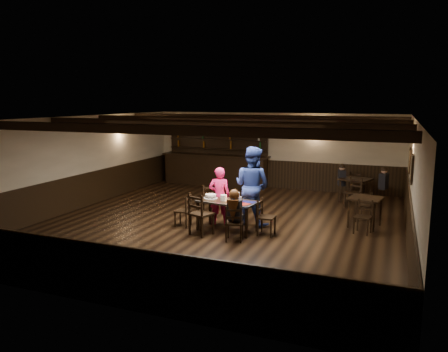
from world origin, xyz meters
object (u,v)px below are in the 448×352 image
at_px(chair_near_left, 199,211).
at_px(woman_pink, 219,196).
at_px(bar_counter, 216,166).
at_px(man_blue, 252,186).
at_px(dining_table, 227,204).
at_px(chair_near_right, 234,221).
at_px(cake, 211,197).

height_order(chair_near_left, woman_pink, woman_pink).
xyz_separation_m(chair_near_left, bar_counter, (-2.04, 5.94, 0.13)).
bearing_deg(man_blue, bar_counter, -42.37).
xyz_separation_m(dining_table, bar_counter, (-2.53, 5.35, 0.07)).
xyz_separation_m(chair_near_right, bar_counter, (-2.96, 6.06, 0.24)).
relative_size(dining_table, man_blue, 0.76).
xyz_separation_m(dining_table, chair_near_left, (-0.49, -0.60, -0.07)).
xyz_separation_m(dining_table, man_blue, (0.38, 0.75, 0.35)).
bearing_deg(chair_near_right, bar_counter, 116.04).
xyz_separation_m(dining_table, woman_pink, (-0.39, 0.45, 0.09)).
height_order(chair_near_right, bar_counter, bar_counter).
bearing_deg(chair_near_left, woman_pink, 84.56).
distance_m(dining_table, cake, 0.51).
distance_m(woman_pink, bar_counter, 5.34).
bearing_deg(man_blue, cake, 52.86).
bearing_deg(woman_pink, cake, 56.98).
xyz_separation_m(man_blue, bar_counter, (-2.90, 4.60, -0.28)).
xyz_separation_m(woman_pink, man_blue, (0.77, 0.30, 0.26)).
bearing_deg(man_blue, chair_near_left, 72.44).
distance_m(chair_near_left, chair_near_right, 0.94).
distance_m(woman_pink, cake, 0.37).
relative_size(cake, bar_counter, 0.08).
distance_m(man_blue, bar_counter, 5.45).
relative_size(dining_table, bar_counter, 0.37).
relative_size(chair_near_right, woman_pink, 0.55).
distance_m(chair_near_right, cake, 1.26).
bearing_deg(chair_near_left, chair_near_right, -7.47).
height_order(dining_table, chair_near_left, chair_near_left).
distance_m(chair_near_left, woman_pink, 1.06).
height_order(dining_table, woman_pink, woman_pink).
xyz_separation_m(cake, bar_counter, (-2.05, 5.26, -0.07)).
xyz_separation_m(man_blue, cake, (-0.86, -0.66, -0.21)).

